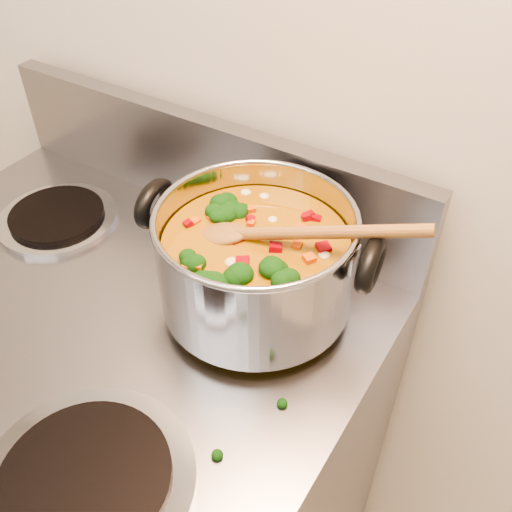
{
  "coord_description": "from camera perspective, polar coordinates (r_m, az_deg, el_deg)",
  "views": [
    {
      "loc": [
        0.53,
        0.87,
        1.48
      ],
      "look_at": [
        0.25,
        1.32,
        1.01
      ],
      "focal_mm": 40.0,
      "sensor_mm": 36.0,
      "label": 1
    }
  ],
  "objects": [
    {
      "name": "cooktop_crumbs",
      "position": [
        0.66,
        4.02,
        -15.32
      ],
      "size": [
        0.04,
        0.13,
        0.01
      ],
      "color": "black",
      "rests_on": "electric_range"
    },
    {
      "name": "stockpot",
      "position": [
        0.71,
        -0.02,
        -0.47
      ],
      "size": [
        0.31,
        0.25,
        0.15
      ],
      "rotation": [
        0.0,
        0.0,
        0.14
      ],
      "color": "#A3A3AB",
      "rests_on": "electric_range"
    },
    {
      "name": "wooden_spoon",
      "position": [
        0.68,
        1.45,
        2.27
      ],
      "size": [
        0.28,
        0.11,
        0.09
      ],
      "rotation": [
        0.0,
        0.0,
        0.27
      ],
      "color": "brown",
      "rests_on": "stockpot"
    },
    {
      "name": "electric_range",
      "position": [
        1.15,
        -13.06,
        -21.63
      ],
      "size": [
        0.74,
        0.67,
        1.08
      ],
      "color": "gray",
      "rests_on": "ground"
    }
  ]
}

